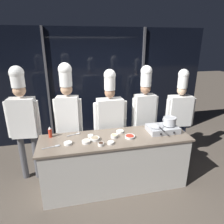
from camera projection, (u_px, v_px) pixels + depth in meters
ground_plane at (115, 184)px, 3.54m from camera, size 24.00×24.00×0.00m
window_wall_back at (97, 86)px, 4.86m from camera, size 5.40×0.09×2.70m
demo_counter at (115, 162)px, 3.39m from camera, size 2.44×0.72×0.92m
portable_stove at (162, 129)px, 3.43m from camera, size 0.51×0.36×0.11m
frying_pan at (157, 125)px, 3.38m from camera, size 0.24×0.41×0.04m
stock_pot at (169, 121)px, 3.41m from camera, size 0.25×0.22×0.14m
squeeze_bottle_chili at (50, 132)px, 3.21m from camera, size 0.06×0.06×0.19m
prep_bowl_garlic at (111, 142)px, 3.03m from camera, size 0.11×0.11×0.04m
prep_bowl_chicken at (86, 141)px, 3.05m from camera, size 0.13×0.13×0.04m
prep_bowl_soy_glaze at (101, 144)px, 2.97m from camera, size 0.09×0.09×0.05m
prep_bowl_mushrooms at (95, 139)px, 3.14m from camera, size 0.15×0.15×0.04m
prep_bowl_bean_sprouts at (68, 143)px, 3.01m from camera, size 0.13×0.13×0.04m
prep_bowl_noodles at (120, 131)px, 3.40m from camera, size 0.13×0.13×0.03m
prep_bowl_rice at (90, 136)px, 3.24m from camera, size 0.09×0.09×0.04m
prep_bowl_chili_flakes at (130, 136)px, 3.22m from camera, size 0.17×0.17×0.04m
prep_bowl_ginger at (114, 136)px, 3.22m from camera, size 0.12×0.12×0.05m
serving_spoon_slotted at (76, 134)px, 3.34m from camera, size 0.23×0.10×0.02m
serving_spoon_solid at (55, 146)px, 2.95m from camera, size 0.27×0.10×0.02m
chef_head at (23, 116)px, 3.33m from camera, size 0.54×0.25×2.04m
chef_sous at (68, 110)px, 3.49m from camera, size 0.48×0.26×2.07m
chef_line at (110, 116)px, 3.70m from camera, size 0.62×0.25×1.94m
chef_pastry at (144, 108)px, 3.87m from camera, size 0.52×0.22×1.98m
chef_apprentice at (179, 111)px, 4.05m from camera, size 0.61×0.27×1.90m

